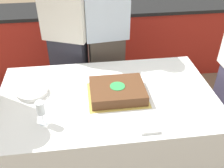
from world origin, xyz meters
name	(u,v)px	position (x,y,z in m)	size (l,w,h in m)	color
ground_plane	(108,159)	(0.00, 0.00, 0.00)	(14.00, 14.00, 0.00)	#7A664C
back_counter	(94,41)	(0.00, 1.58, 0.46)	(4.40, 0.58, 0.92)	#A82319
dining_table	(107,130)	(0.00, 0.00, 0.38)	(1.68, 1.01, 0.77)	white
cake	(117,91)	(0.08, -0.01, 0.81)	(0.45, 0.37, 0.09)	gold
plate_stack	(32,92)	(-0.57, 0.09, 0.78)	(0.24, 0.24, 0.04)	white
wine_glass	(41,109)	(-0.46, -0.25, 0.89)	(0.06, 0.06, 0.18)	white
side_plate_near_cake	(113,73)	(0.08, 0.30, 0.77)	(0.17, 0.17, 0.00)	white
utensil_pile	(149,128)	(0.23, -0.40, 0.78)	(0.13, 0.10, 0.02)	white
person_cutting_cake	(106,37)	(0.08, 0.72, 0.92)	(0.43, 0.24, 1.75)	#4C4238
person_standing_back	(67,42)	(-0.30, 0.72, 0.89)	(0.46, 0.34, 1.71)	#282833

